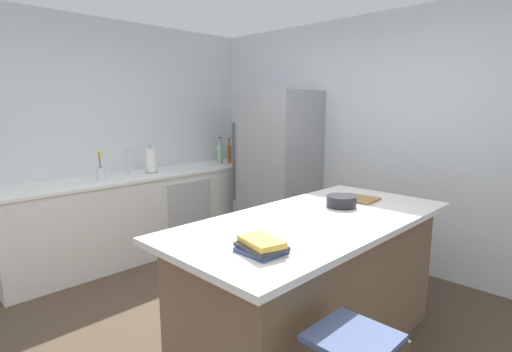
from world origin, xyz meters
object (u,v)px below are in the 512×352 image
object	(u,v)px
paper_towel_roll	(151,161)
cookbook_stack	(261,246)
kitchen_island	(314,283)
sink_faucet	(127,161)
refrigerator	(278,169)
hot_sauce_bottle	(234,155)
mixing_bowl	(341,201)
flower_vase	(101,171)
whiskey_bottle	(243,154)
cutting_board	(358,199)
gin_bottle	(220,153)
vinegar_bottle	(229,153)

from	to	relation	value
paper_towel_roll	cookbook_stack	xyz separation A→B (m)	(2.64, -0.94, -0.08)
kitchen_island	sink_faucet	world-z (taller)	sink_faucet
refrigerator	hot_sauce_bottle	size ratio (longest dim) A/B	8.01
mixing_bowl	sink_faucet	bearing A→B (deg)	-171.08
refrigerator	sink_faucet	xyz separation A→B (m)	(-0.93, -1.44, 0.15)
refrigerator	cookbook_stack	size ratio (longest dim) A/B	7.02
refrigerator	flower_vase	size ratio (longest dim) A/B	6.07
whiskey_bottle	hot_sauce_bottle	world-z (taller)	whiskey_bottle
cutting_board	whiskey_bottle	bearing A→B (deg)	157.96
hot_sauce_bottle	cookbook_stack	world-z (taller)	hot_sauce_bottle
flower_vase	cookbook_stack	bearing A→B (deg)	-7.52
refrigerator	cutting_board	world-z (taller)	refrigerator
paper_towel_roll	gin_bottle	world-z (taller)	gin_bottle
kitchen_island	gin_bottle	xyz separation A→B (m)	(-2.49, 1.28, 0.58)
refrigerator	gin_bottle	distance (m)	0.92
refrigerator	flower_vase	distance (m)	1.97
refrigerator	flower_vase	world-z (taller)	refrigerator
whiskey_bottle	paper_towel_roll	bearing A→B (deg)	-94.15
refrigerator	paper_towel_roll	xyz separation A→B (m)	(-0.88, -1.18, 0.13)
vinegar_bottle	gin_bottle	bearing A→B (deg)	-121.62
whiskey_bottle	mixing_bowl	size ratio (longest dim) A/B	1.25
kitchen_island	sink_faucet	xyz separation A→B (m)	(-2.52, -0.03, 0.60)
flower_vase	kitchen_island	bearing A→B (deg)	8.26
flower_vase	refrigerator	bearing A→B (deg)	64.00
sink_faucet	hot_sauce_bottle	distance (m)	1.51
refrigerator	cookbook_stack	distance (m)	2.76
sink_faucet	cookbook_stack	distance (m)	2.78
hot_sauce_bottle	cookbook_stack	distance (m)	3.40
cookbook_stack	mixing_bowl	xyz separation A→B (m)	(-0.21, 1.07, 0.01)
kitchen_island	paper_towel_roll	bearing A→B (deg)	174.51
kitchen_island	whiskey_bottle	size ratio (longest dim) A/B	7.71
vinegar_bottle	mixing_bowl	size ratio (longest dim) A/B	1.52
hot_sauce_bottle	kitchen_island	bearing A→B (deg)	-31.30
refrigerator	paper_towel_roll	world-z (taller)	refrigerator
gin_bottle	cutting_board	distance (m)	2.51
vinegar_bottle	whiskey_bottle	bearing A→B (deg)	73.82
cutting_board	kitchen_island	bearing A→B (deg)	-84.27
hot_sauce_bottle	cookbook_stack	size ratio (longest dim) A/B	0.88
flower_vase	whiskey_bottle	bearing A→B (deg)	87.67
hot_sauce_bottle	cutting_board	world-z (taller)	hot_sauce_bottle
flower_vase	mixing_bowl	xyz separation A→B (m)	(2.41, 0.72, -0.03)
paper_towel_roll	cutting_board	world-z (taller)	paper_towel_roll
whiskey_bottle	cookbook_stack	xyz separation A→B (m)	(2.55, -2.28, -0.05)
sink_faucet	vinegar_bottle	xyz separation A→B (m)	(0.09, 1.41, -0.03)
gin_bottle	mixing_bowl	size ratio (longest dim) A/B	1.59
flower_vase	paper_towel_roll	size ratio (longest dim) A/B	0.97
refrigerator	hot_sauce_bottle	world-z (taller)	refrigerator
whiskey_bottle	flower_vase	bearing A→B (deg)	-92.33
gin_bottle	cutting_board	bearing A→B (deg)	-14.69
hot_sauce_bottle	cutting_board	size ratio (longest dim) A/B	0.77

